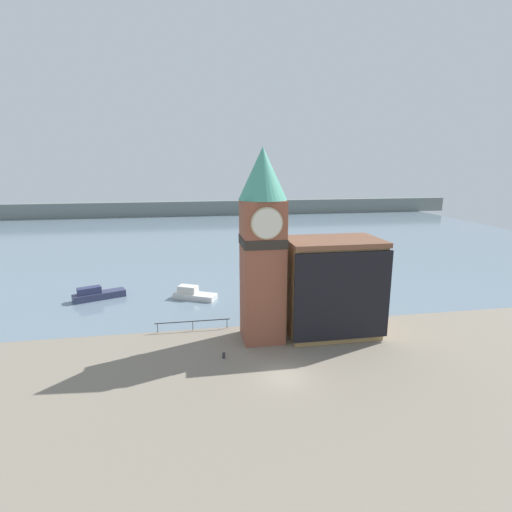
% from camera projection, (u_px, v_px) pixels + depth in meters
% --- Properties ---
extents(ground_plane, '(160.00, 160.00, 0.00)m').
position_uv_depth(ground_plane, '(284.00, 377.00, 34.12)').
color(ground_plane, gray).
extents(water, '(160.00, 120.00, 0.00)m').
position_uv_depth(water, '(218.00, 234.00, 102.69)').
color(water, slate).
rests_on(water, ground_plane).
extents(far_shoreline, '(180.00, 3.00, 5.00)m').
position_uv_depth(far_shoreline, '(209.00, 208.00, 140.51)').
color(far_shoreline, slate).
rests_on(far_shoreline, water).
extents(pier_railing, '(8.10, 0.08, 1.09)m').
position_uv_depth(pier_railing, '(193.00, 322.00, 43.40)').
color(pier_railing, '#232328').
rests_on(pier_railing, ground_plane).
extents(clock_tower, '(4.72, 4.72, 19.37)m').
position_uv_depth(clock_tower, '(263.00, 242.00, 39.42)').
color(clock_tower, brown).
rests_on(clock_tower, ground_plane).
extents(pier_building, '(9.86, 6.40, 10.25)m').
position_uv_depth(pier_building, '(332.00, 287.00, 41.88)').
color(pier_building, '#A88451').
rests_on(pier_building, ground_plane).
extents(boat_near, '(6.04, 4.46, 1.70)m').
position_uv_depth(boat_near, '(193.00, 294.00, 53.87)').
color(boat_near, silver).
rests_on(boat_near, water).
extents(boat_far, '(6.85, 4.14, 1.82)m').
position_uv_depth(boat_far, '(97.00, 294.00, 53.50)').
color(boat_far, '#333856').
rests_on(boat_far, water).
extents(mooring_bollard_near, '(0.29, 0.29, 0.62)m').
position_uv_depth(mooring_bollard_near, '(224.00, 355.00, 37.30)').
color(mooring_bollard_near, '#2D2D33').
rests_on(mooring_bollard_near, ground_plane).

